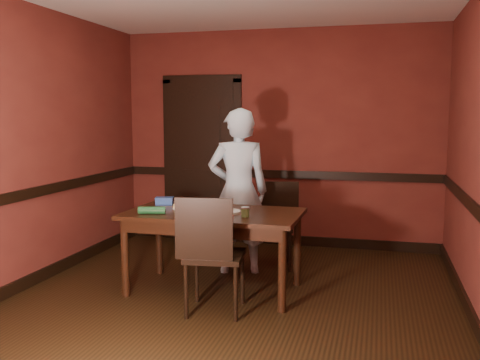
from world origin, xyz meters
The scene contains 20 objects.
floor centered at (0.00, 0.00, 0.00)m, with size 4.00×4.50×0.01m, color black.
wall_back centered at (0.00, 2.25, 1.35)m, with size 4.00×0.02×2.70m, color maroon.
wall_front centered at (0.00, -2.25, 1.35)m, with size 4.00×0.02×2.70m, color maroon.
wall_left centered at (-2.00, 0.00, 1.35)m, with size 0.02×4.50×2.70m, color maroon.
dado_back centered at (0.00, 2.23, 0.90)m, with size 4.00×0.03×0.10m, color black.
dado_left centered at (-1.99, 0.00, 0.90)m, with size 0.03×4.50×0.10m, color black.
dado_right centered at (1.99, 0.00, 0.90)m, with size 0.03×4.50×0.10m, color black.
baseboard_back centered at (0.00, 2.23, 0.06)m, with size 4.00×0.03×0.12m, color black.
baseboard_left centered at (-1.99, 0.00, 0.06)m, with size 0.03×4.50×0.12m, color black.
baseboard_right centered at (1.99, 0.00, 0.06)m, with size 0.03×4.50×0.12m, color black.
door centered at (-1.00, 2.22, 1.09)m, with size 1.05×0.07×2.20m.
dining_table centered at (-0.24, 0.28, 0.38)m, with size 1.61×0.90×0.75m, color black.
chair_far centered at (0.13, 1.21, 0.46)m, with size 0.43×0.43×0.91m, color black, non-canonical shape.
chair_near centered at (-0.07, -0.22, 0.50)m, with size 0.47×0.47×1.00m, color black, non-canonical shape.
person centered at (-0.17, 0.94, 0.86)m, with size 0.62×0.41×1.71m, color silver.
sandwich_plate centered at (-0.12, 0.26, 0.77)m, with size 0.29×0.29×0.07m.
sauce_jar centered at (0.11, 0.11, 0.80)m, with size 0.08×0.08×0.09m.
cheese_saucer centered at (-0.59, 0.36, 0.77)m, with size 0.15×0.15×0.05m.
food_tub centered at (-0.83, 0.53, 0.79)m, with size 0.20×0.16×0.07m.
wrapped_veg centered at (-0.74, 0.03, 0.79)m, with size 0.07×0.07×0.25m, color #1B5127.
Camera 1 is at (1.24, -4.37, 1.65)m, focal length 40.00 mm.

